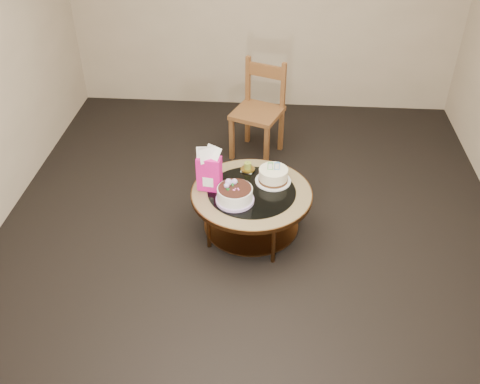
# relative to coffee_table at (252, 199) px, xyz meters

# --- Properties ---
(ground) EXTENTS (5.00, 5.00, 0.00)m
(ground) POSITION_rel_coffee_table_xyz_m (-0.00, 0.00, -0.38)
(ground) COLOR black
(ground) RESTS_ON ground
(room_walls) EXTENTS (4.52, 5.02, 2.61)m
(room_walls) POSITION_rel_coffee_table_xyz_m (-0.00, 0.00, 1.16)
(room_walls) COLOR tan
(room_walls) RESTS_ON ground
(coffee_table) EXTENTS (1.02, 1.02, 0.46)m
(coffee_table) POSITION_rel_coffee_table_xyz_m (0.00, 0.00, 0.00)
(coffee_table) COLOR brown
(coffee_table) RESTS_ON ground
(decorated_cake) EXTENTS (0.31, 0.31, 0.18)m
(decorated_cake) POSITION_rel_coffee_table_xyz_m (-0.13, -0.15, 0.14)
(decorated_cake) COLOR #BE9BDC
(decorated_cake) RESTS_ON coffee_table
(cream_cake) EXTENTS (0.31, 0.31, 0.19)m
(cream_cake) POSITION_rel_coffee_table_xyz_m (0.17, 0.15, 0.14)
(cream_cake) COLOR white
(cream_cake) RESTS_ON coffee_table
(gift_bag) EXTENTS (0.21, 0.16, 0.39)m
(gift_bag) POSITION_rel_coffee_table_xyz_m (-0.35, 0.02, 0.27)
(gift_bag) COLOR #F0168C
(gift_bag) RESTS_ON coffee_table
(pillar_candle) EXTENTS (0.13, 0.13, 0.09)m
(pillar_candle) POSITION_rel_coffee_table_xyz_m (-0.05, 0.30, 0.11)
(pillar_candle) COLOR #E0C55C
(pillar_candle) RESTS_ON coffee_table
(dining_chair) EXTENTS (0.59, 0.59, 1.00)m
(dining_chair) POSITION_rel_coffee_table_xyz_m (-0.00, 1.35, 0.13)
(dining_chair) COLOR brown
(dining_chair) RESTS_ON ground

